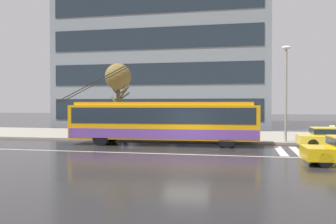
{
  "coord_description": "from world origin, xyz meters",
  "views": [
    {
      "loc": [
        3.1,
        -19.89,
        2.65
      ],
      "look_at": [
        -1.61,
        2.77,
        2.15
      ],
      "focal_mm": 38.43,
      "sensor_mm": 36.0,
      "label": 1
    }
  ],
  "objects": [
    {
      "name": "crosswalk_stripe_inner_a",
      "position": [
        6.12,
        1.31,
        0.0
      ],
      "size": [
        0.44,
        4.4,
        0.01
      ],
      "primitive_type": "cube",
      "color": "beige",
      "rests_on": "ground_plane"
    },
    {
      "name": "crosswalk_stripe_inner_b",
      "position": [
        7.92,
        1.31,
        0.0
      ],
      "size": [
        0.44,
        4.4,
        0.01
      ],
      "primitive_type": "cube",
      "color": "beige",
      "rests_on": "ground_plane"
    },
    {
      "name": "taxi_ahead_of_bus",
      "position": [
        8.43,
        3.02,
        0.7
      ],
      "size": [
        4.25,
        1.82,
        1.39
      ],
      "color": "yellow",
      "rests_on": "ground_plane"
    },
    {
      "name": "crosswalk_stripe_center",
      "position": [
        7.02,
        1.31,
        0.0
      ],
      "size": [
        0.44,
        4.4,
        0.01
      ],
      "primitive_type": "cube",
      "color": "beige",
      "rests_on": "ground_plane"
    },
    {
      "name": "ground_plane",
      "position": [
        0.0,
        0.0,
        0.0
      ],
      "size": [
        160.0,
        160.0,
        0.0
      ],
      "primitive_type": "plane",
      "color": "#262425"
    },
    {
      "name": "street_lamp",
      "position": [
        5.92,
        5.12,
        3.94
      ],
      "size": [
        0.6,
        0.32,
        6.39
      ],
      "color": "gray",
      "rests_on": "sidewalk_slab"
    },
    {
      "name": "trolleybus",
      "position": [
        -1.96,
        3.02,
        1.55
      ],
      "size": [
        13.44,
        3.02,
        5.21
      ],
      "color": "orange",
      "rests_on": "ground_plane"
    },
    {
      "name": "lane_centre_line",
      "position": [
        0.0,
        -1.2,
        0.0
      ],
      "size": [
        72.0,
        0.14,
        0.01
      ],
      "primitive_type": "cube",
      "color": "silver",
      "rests_on": "ground_plane"
    },
    {
      "name": "sidewalk_slab",
      "position": [
        0.0,
        9.62,
        0.07
      ],
      "size": [
        80.0,
        10.0,
        0.14
      ],
      "primitive_type": "cube",
      "color": "gray",
      "rests_on": "ground_plane"
    },
    {
      "name": "office_tower_corner_left",
      "position": [
        -6.22,
        24.1,
        15.48
      ],
      "size": [
        24.6,
        13.7,
        30.95
      ],
      "color": "gray",
      "rests_on": "ground_plane"
    },
    {
      "name": "crosswalk_stripe_edge_near",
      "position": [
        5.22,
        1.31,
        0.0
      ],
      "size": [
        0.44,
        4.4,
        0.01
      ],
      "primitive_type": "cube",
      "color": "beige",
      "rests_on": "ground_plane"
    },
    {
      "name": "bus_shelter",
      "position": [
        -3.8,
        6.59,
        1.96
      ],
      "size": [
        4.12,
        1.68,
        2.42
      ],
      "color": "gray",
      "rests_on": "sidewalk_slab"
    },
    {
      "name": "pedestrian_at_shelter",
      "position": [
        -5.66,
        6.18,
        1.09
      ],
      "size": [
        0.44,
        0.44,
        1.63
      ],
      "color": "navy",
      "rests_on": "sidewalk_slab"
    },
    {
      "name": "pedestrian_approaching_curb",
      "position": [
        -1.2,
        5.71,
        1.61
      ],
      "size": [
        1.27,
        1.27,
        1.89
      ],
      "color": "navy",
      "rests_on": "sidewalk_slab"
    },
    {
      "name": "street_tree_bare",
      "position": [
        -6.49,
        6.98,
        4.71
      ],
      "size": [
        2.09,
        2.2,
        5.73
      ],
      "color": "brown",
      "rests_on": "sidewalk_slab"
    }
  ]
}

